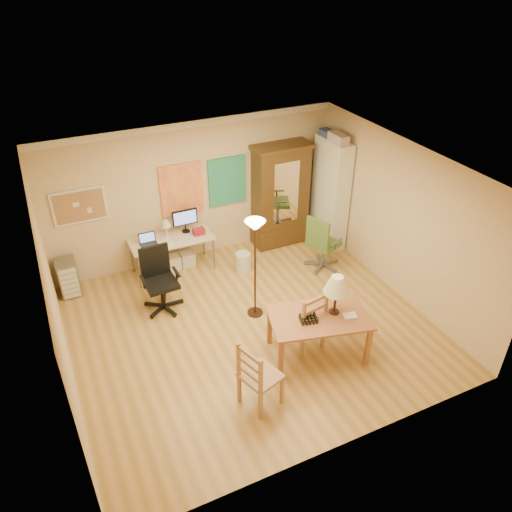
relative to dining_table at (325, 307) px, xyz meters
name	(u,v)px	position (x,y,z in m)	size (l,w,h in m)	color
floor	(251,327)	(-0.74, 0.96, -0.85)	(5.50, 5.50, 0.00)	#A27D39
crown_molding	(190,124)	(-0.74, 3.42, 1.79)	(5.50, 0.08, 0.12)	white
corkboard	(79,206)	(-2.79, 3.43, 0.65)	(0.90, 0.04, 0.62)	#9F6B4A
art_panel_left	(182,190)	(-0.99, 3.43, 0.60)	(0.80, 0.04, 1.00)	yellow
art_panel_right	(227,181)	(-0.09, 3.43, 0.60)	(0.75, 0.04, 0.95)	teal
dining_table	(325,307)	(0.00, 0.00, 0.00)	(1.60, 1.18, 1.35)	#985131
ladder_chair_back	(306,322)	(-0.18, 0.21, -0.36)	(0.57, 0.55, 1.06)	#A3794A
ladder_chair_left	(259,377)	(-1.30, -0.49, -0.37)	(0.58, 0.60, 1.04)	#A3794A
torchiere_lamp	(255,241)	(-0.53, 1.26, 0.56)	(0.32, 0.32, 1.76)	#3A2417
computer_desk	(173,250)	(-1.34, 3.12, -0.44)	(1.51, 0.66, 1.14)	#C1AC8D
office_chair_black	(162,293)	(-1.88, 2.08, -0.56)	(0.69, 0.69, 1.11)	black
office_chair_green	(322,254)	(1.21, 1.99, -0.56)	(0.68, 0.68, 1.10)	slate
drawer_cart	(68,277)	(-3.24, 3.16, -0.52)	(0.34, 0.40, 0.67)	slate
armoire	(280,202)	(0.93, 3.20, 0.05)	(1.13, 0.54, 2.08)	#37230F
bookshelf	(330,194)	(1.80, 2.76, 0.24)	(0.33, 0.88, 2.20)	white
wastebin	(243,262)	(-0.18, 2.54, -0.67)	(0.29, 0.29, 0.36)	silver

